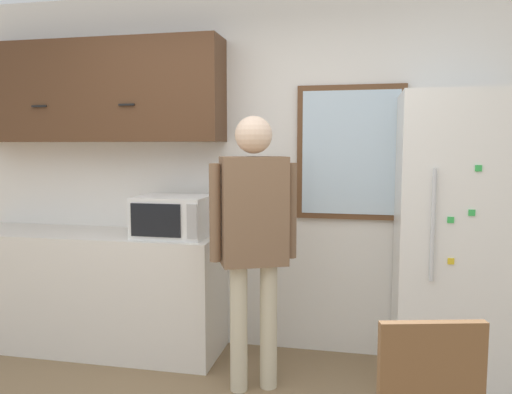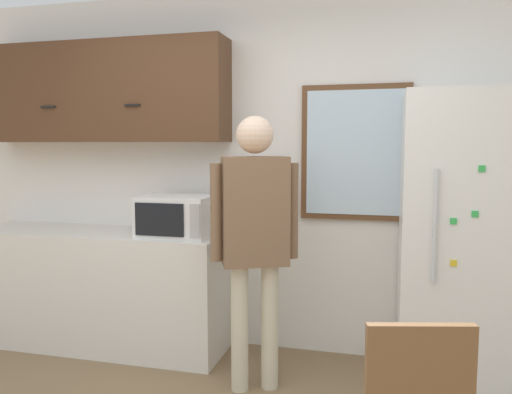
# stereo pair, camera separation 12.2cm
# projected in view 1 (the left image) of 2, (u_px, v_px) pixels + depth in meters

# --- Properties ---
(back_wall) EXTENTS (6.00, 0.06, 2.70)m
(back_wall) POSITION_uv_depth(u_px,v_px,m) (252.00, 172.00, 3.80)
(back_wall) COLOR white
(back_wall) RESTS_ON ground_plane
(counter) EXTENTS (2.02, 0.58, 0.90)m
(counter) POSITION_uv_depth(u_px,v_px,m) (91.00, 290.00, 3.83)
(counter) COLOR silver
(counter) RESTS_ON ground_plane
(upper_cabinets) EXTENTS (2.02, 0.34, 0.75)m
(upper_cabinets) POSITION_uv_depth(u_px,v_px,m) (94.00, 92.00, 3.80)
(upper_cabinets) COLOR #51331E
(microwave) EXTENTS (0.51, 0.43, 0.29)m
(microwave) POSITION_uv_depth(u_px,v_px,m) (173.00, 216.00, 3.60)
(microwave) COLOR white
(microwave) RESTS_ON counter
(person) EXTENTS (0.51, 0.37, 1.74)m
(person) POSITION_uv_depth(u_px,v_px,m) (254.00, 226.00, 3.10)
(person) COLOR beige
(person) RESTS_ON ground_plane
(refrigerator) EXTENTS (0.80, 0.67, 1.89)m
(refrigerator) POSITION_uv_depth(u_px,v_px,m) (461.00, 241.00, 3.19)
(refrigerator) COLOR white
(refrigerator) RESTS_ON ground_plane
(window) EXTENTS (0.77, 0.05, 0.96)m
(window) POSITION_uv_depth(u_px,v_px,m) (350.00, 153.00, 3.59)
(window) COLOR brown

